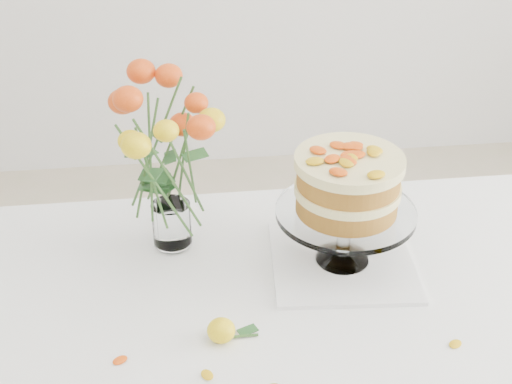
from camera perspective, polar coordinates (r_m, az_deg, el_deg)
table at (r=1.32m, az=1.29°, el=-13.43°), size 1.43×0.93×0.76m
napkin at (r=1.41m, az=6.88°, el=-5.48°), size 0.29×0.29×0.01m
cake_stand at (r=1.32m, az=7.33°, el=0.20°), size 0.26×0.26×0.24m
rose_vase at (r=1.34m, az=-7.23°, el=3.76°), size 0.31×0.31×0.39m
loose_rose_near at (r=1.23m, az=-2.78°, el=-11.00°), size 0.09×0.05×0.04m
stray_petal_a at (r=1.18m, az=-3.93°, el=-14.41°), size 0.03×0.02×0.00m
stray_petal_d at (r=1.22m, az=-10.82°, el=-13.09°), size 0.03×0.02×0.00m
stray_petal_f at (r=1.27m, az=15.66°, el=-11.64°), size 0.03×0.02×0.00m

